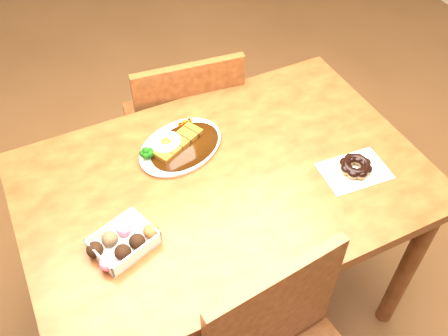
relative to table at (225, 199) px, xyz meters
name	(u,v)px	position (x,y,z in m)	size (l,w,h in m)	color
ground	(224,299)	(0.00, 0.00, -0.65)	(6.00, 6.00, 0.00)	brown
table	(225,199)	(0.00, 0.00, 0.00)	(1.20, 0.80, 0.75)	#532610
chair_far	(185,128)	(0.08, 0.54, -0.17)	(0.47, 0.47, 0.87)	#532610
katsu_curry_plate	(179,145)	(-0.07, 0.17, 0.11)	(0.34, 0.30, 0.06)	white
donut_box	(123,242)	(-0.35, -0.10, 0.12)	(0.19, 0.17, 0.05)	white
pon_de_ring	(356,167)	(0.36, -0.15, 0.12)	(0.21, 0.16, 0.04)	silver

